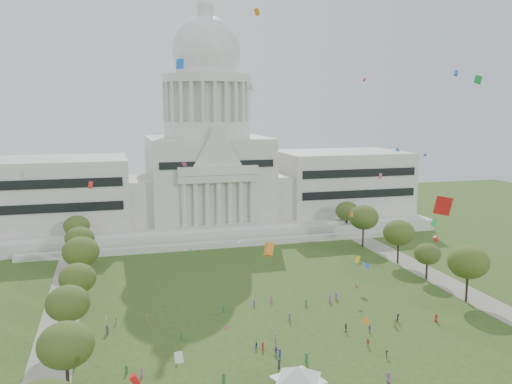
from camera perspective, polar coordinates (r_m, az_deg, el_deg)
name	(u,v)px	position (r m, az deg, el deg)	size (l,w,h in m)	color
ground	(320,356)	(105.50, 6.80, -16.80)	(400.00, 400.00, 0.00)	#344D1B
capitol	(208,169)	(205.95, -5.08, 2.41)	(160.00, 64.50, 91.30)	silver
path_left	(59,322)	(126.82, -19.99, -12.73)	(8.00, 160.00, 0.04)	gray
path_right	(448,284)	(152.01, 19.56, -9.07)	(8.00, 160.00, 0.04)	gray
row_tree_l_1	(66,345)	(92.72, -19.39, -14.96)	(8.86, 8.86, 12.59)	black
row_tree_l_2	(68,303)	(111.77, -19.19, -11.01)	(8.42, 8.42, 11.97)	black
row_tree_r_2	(468,262)	(137.41, 21.46, -6.89)	(9.55, 9.55, 13.58)	black
row_tree_l_3	(77,278)	(127.53, -18.28, -8.61)	(8.12, 8.12, 11.55)	black
row_tree_r_3	(428,254)	(151.62, 17.61, -6.23)	(7.01, 7.01, 9.98)	black
row_tree_l_4	(81,252)	(144.99, -17.96, -5.99)	(9.29, 9.29, 13.21)	black
row_tree_r_4	(399,233)	(164.09, 14.80, -4.16)	(9.19, 9.19, 13.06)	black
row_tree_l_5	(80,239)	(163.30, -18.08, -4.69)	(8.33, 8.33, 11.85)	black
row_tree_r_5	(364,217)	(180.64, 11.26, -2.63)	(9.82, 9.82, 13.96)	black
row_tree_l_6	(77,226)	(181.09, -18.35, -3.43)	(8.19, 8.19, 11.64)	black
row_tree_r_6	(347,211)	(197.80, 9.57, -2.00)	(8.42, 8.42, 11.97)	black
event_tent	(298,373)	(90.67, 4.49, -18.45)	(11.72, 11.72, 5.22)	#4C4C4C
person_0	(436,318)	(125.42, 18.43, -12.47)	(0.86, 0.56, 1.76)	#B21E1E
person_2	(398,318)	(122.92, 14.74, -12.70)	(0.94, 0.58, 1.94)	#4C4C51
person_3	(368,342)	(110.54, 11.69, -15.25)	(0.97, 0.50, 1.51)	#B21E1E
person_4	(346,328)	(115.87, 9.44, -13.90)	(1.12, 0.61, 1.90)	#4C4C51
person_5	(276,350)	(105.15, 2.12, -16.31)	(1.58, 0.63, 1.71)	#994C8C
person_6	(389,377)	(98.40, 13.79, -18.41)	(0.90, 0.59, 1.85)	#994C8C
person_7	(284,380)	(95.06, 3.00, -19.15)	(0.71, 0.52, 1.95)	silver
person_8	(256,346)	(107.13, 0.00, -15.87)	(0.72, 0.45, 1.48)	navy
person_9	(387,354)	(106.67, 13.61, -16.24)	(0.98, 0.51, 1.52)	#26262B
person_10	(370,329)	(116.58, 11.89, -13.91)	(0.95, 0.52, 1.62)	#994C8C
distant_crowd	(237,332)	(112.60, -1.96, -14.52)	(61.26, 34.79, 1.92)	#26262B
kite_swarm	(328,209)	(103.62, 7.58, -1.77)	(90.52, 100.23, 57.30)	red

